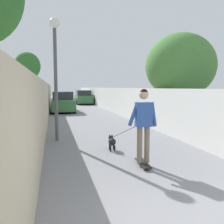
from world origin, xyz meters
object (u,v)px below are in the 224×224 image
lamp_post (55,58)px  person_skateboarder (144,120)px  dog (112,141)px  car_near (63,102)px  skateboard (143,163)px  car_far (83,98)px  tree_right_near (180,66)px  tree_left_mid (28,67)px

lamp_post → person_skateboarder: size_ratio=2.40×
dog → car_near: bearing=4.6°
skateboard → car_far: size_ratio=0.20×
lamp_post → car_far: lamp_post is taller
tree_right_near → car_near: 10.44m
tree_left_mid → car_near: tree_left_mid is taller
tree_right_near → tree_left_mid: (11.50, 7.56, 0.78)m
lamp_post → car_near: size_ratio=1.02×
lamp_post → car_near: (10.24, -0.60, -2.18)m
skateboard → person_skateboarder: bearing=179.6°
lamp_post → dog: (-1.78, -1.57, -2.62)m
car_far → dog: bearing=175.3°
lamp_post → skateboard: lamp_post is taller
dog → car_far: 20.39m
lamp_post → car_far: size_ratio=1.05×
tree_right_near → dog: (-3.02, 3.88, -2.54)m
dog → car_near: 12.07m
tree_right_near → person_skateboarder: size_ratio=2.43×
tree_left_mid → person_skateboarder: size_ratio=2.72×
tree_left_mid → lamp_post: bearing=-170.6°
tree_left_mid → skateboard: 16.95m
car_near → car_far: size_ratio=1.03×
skateboard → car_far: (21.87, -1.27, 0.65)m
skateboard → person_skateboarder: 1.05m
tree_right_near → skateboard: (-4.58, 3.50, -2.75)m
lamp_post → skateboard: bearing=-149.6°
tree_left_mid → car_far: size_ratio=1.19×
skateboard → tree_left_mid: bearing=14.2°
skateboard → dog: 1.61m
car_near → car_far: 8.70m
tree_right_near → person_skateboarder: bearing=142.6°
car_far → tree_left_mid: bearing=137.3°
tree_right_near → skateboard: size_ratio=5.26×
person_skateboarder → car_near: 13.65m
car_far → skateboard: bearing=176.7°
tree_right_near → car_far: tree_right_near is taller
person_skateboarder → lamp_post: bearing=30.4°
dog → skateboard: bearing=-166.2°
person_skateboarder → car_far: size_ratio=0.44×
lamp_post → skateboard: size_ratio=5.18×
skateboard → person_skateboarder: (-0.00, 0.00, 1.05)m
tree_left_mid → person_skateboarder: 16.77m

